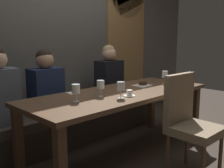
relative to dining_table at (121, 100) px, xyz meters
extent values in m
plane|color=#382D26|center=(0.00, 0.00, -0.65)|extent=(9.00, 9.00, 0.00)
cube|color=#4C4944|center=(0.00, 1.22, 0.85)|extent=(6.00, 0.12, 3.00)
cube|color=olive|center=(1.35, 1.15, 0.40)|extent=(0.90, 0.05, 2.10)
cube|color=#493422|center=(1.03, -0.35, -0.30)|extent=(0.08, 0.08, 0.69)
cube|color=#493422|center=(-1.03, 0.35, -0.30)|extent=(0.08, 0.08, 0.69)
cube|color=#493422|center=(1.03, 0.35, -0.30)|extent=(0.08, 0.08, 0.69)
cube|color=brown|center=(0.00, 0.00, 0.07)|extent=(2.20, 0.84, 0.04)
cube|color=#312A23|center=(0.00, 0.70, -0.48)|extent=(2.50, 0.40, 0.35)
cube|color=#473D33|center=(0.00, 0.70, -0.25)|extent=(2.50, 0.44, 0.10)
cylinder|color=brown|center=(0.00, -0.98, -0.44)|extent=(0.04, 0.04, 0.42)
cylinder|color=brown|center=(0.36, -0.98, -0.44)|extent=(0.04, 0.04, 0.42)
cylinder|color=brown|center=(0.00, -0.62, -0.44)|extent=(0.04, 0.04, 0.42)
cylinder|color=brown|center=(0.36, -0.62, -0.44)|extent=(0.04, 0.04, 0.42)
cube|color=#7F6B51|center=(0.18, -0.80, -0.19)|extent=(0.45, 0.45, 0.08)
cube|color=#7F6B51|center=(0.19, -0.61, 0.09)|extent=(0.44, 0.07, 0.48)
cube|color=#4C515B|center=(-1.04, 0.69, 0.08)|extent=(0.36, 0.24, 0.57)
cube|color=#192342|center=(-0.52, 0.68, 0.06)|extent=(0.36, 0.24, 0.53)
sphere|color=tan|center=(-0.52, 0.68, 0.42)|extent=(0.20, 0.20, 0.20)
sphere|color=black|center=(-0.52, 0.69, 0.46)|extent=(0.18, 0.18, 0.18)
cube|color=black|center=(0.52, 0.71, 0.08)|extent=(0.36, 0.24, 0.56)
sphere|color=tan|center=(0.52, 0.71, 0.45)|extent=(0.20, 0.20, 0.20)
sphere|color=#9E7F56|center=(0.52, 0.72, 0.48)|extent=(0.18, 0.18, 0.18)
cylinder|color=silver|center=(0.78, -0.04, 0.09)|extent=(0.06, 0.06, 0.00)
cylinder|color=silver|center=(0.78, -0.04, 0.13)|extent=(0.01, 0.01, 0.07)
cylinder|color=silver|center=(0.78, -0.04, 0.21)|extent=(0.08, 0.08, 0.08)
cylinder|color=maroon|center=(0.78, -0.04, 0.18)|extent=(0.07, 0.07, 0.02)
cylinder|color=silver|center=(-0.31, -0.01, 0.09)|extent=(0.06, 0.06, 0.00)
cylinder|color=silver|center=(-0.31, -0.01, 0.13)|extent=(0.01, 0.01, 0.07)
cylinder|color=silver|center=(-0.31, -0.01, 0.21)|extent=(0.08, 0.08, 0.08)
cylinder|color=silver|center=(-0.62, -0.02, 0.09)|extent=(0.06, 0.06, 0.00)
cylinder|color=silver|center=(-0.62, -0.02, 0.13)|extent=(0.01, 0.01, 0.07)
cylinder|color=silver|center=(-0.62, -0.02, 0.21)|extent=(0.08, 0.08, 0.08)
cylinder|color=silver|center=(-0.23, -0.22, 0.09)|extent=(0.06, 0.06, 0.00)
cylinder|color=silver|center=(-0.23, -0.22, 0.13)|extent=(0.01, 0.01, 0.07)
cylinder|color=silver|center=(-0.23, -0.22, 0.21)|extent=(0.08, 0.08, 0.08)
cylinder|color=maroon|center=(-0.23, -0.22, 0.19)|extent=(0.07, 0.07, 0.03)
cylinder|color=white|center=(-0.10, -0.21, 0.09)|extent=(0.12, 0.12, 0.01)
cylinder|color=white|center=(-0.10, -0.21, 0.12)|extent=(0.06, 0.06, 0.06)
cylinder|color=brown|center=(-0.10, -0.21, 0.15)|extent=(0.05, 0.05, 0.01)
cube|color=white|center=(0.45, 0.06, 0.09)|extent=(0.19, 0.19, 0.01)
cube|color=#381E14|center=(0.46, 0.06, 0.12)|extent=(0.08, 0.06, 0.04)
cube|color=silver|center=(-0.43, 0.30, 0.09)|extent=(0.12, 0.11, 0.01)
camera|label=1|loc=(-2.05, -1.93, 0.67)|focal=42.23mm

